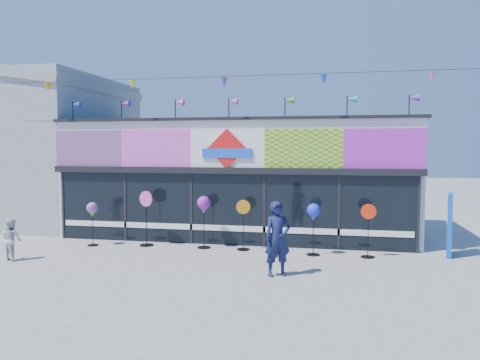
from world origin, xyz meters
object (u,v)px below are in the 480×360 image
(spinner_3, at_px, (243,224))
(spinner_5, at_px, (368,229))
(spinner_1, at_px, (146,217))
(blue_sign, at_px, (450,225))
(spinner_0, at_px, (92,211))
(spinner_4, at_px, (314,214))
(adult_man, at_px, (278,239))
(spinner_2, at_px, (204,206))
(child, at_px, (12,239))

(spinner_3, relative_size, spinner_5, 1.00)
(spinner_1, bearing_deg, blue_sign, 2.73)
(spinner_0, xyz_separation_m, spinner_4, (6.96, 0.05, 0.10))
(spinner_0, bearing_deg, spinner_1, 11.08)
(spinner_0, relative_size, spinner_3, 0.91)
(spinner_3, bearing_deg, blue_sign, 4.17)
(adult_man, bearing_deg, spinner_2, 106.27)
(spinner_1, bearing_deg, spinner_0, -168.92)
(spinner_5, xyz_separation_m, child, (-9.75, -2.26, -0.23))
(child, bearing_deg, spinner_0, -101.45)
(blue_sign, distance_m, spinner_5, 2.43)
(adult_man, xyz_separation_m, child, (-7.45, 0.15, -0.34))
(spinner_2, height_order, spinner_3, spinner_2)
(spinner_1, bearing_deg, spinner_2, 0.99)
(blue_sign, xyz_separation_m, spinner_3, (-5.99, -0.44, -0.09))
(spinner_3, xyz_separation_m, adult_man, (1.37, -2.67, 0.10))
(spinner_1, height_order, adult_man, adult_man)
(spinner_5, bearing_deg, spinner_1, 177.75)
(spinner_0, xyz_separation_m, adult_man, (6.21, -2.35, -0.20))
(spinner_3, distance_m, child, 6.59)
(adult_man, bearing_deg, spinner_3, 89.28)
(spinner_0, height_order, spinner_1, spinner_1)
(spinner_2, bearing_deg, spinner_0, -174.20)
(spinner_5, distance_m, adult_man, 3.33)
(spinner_1, distance_m, spinner_2, 1.93)
(spinner_2, relative_size, adult_man, 0.89)
(blue_sign, height_order, spinner_3, blue_sign)
(spinner_1, bearing_deg, adult_man, -30.63)
(spinner_0, bearing_deg, child, -119.56)
(spinner_0, relative_size, child, 1.20)
(blue_sign, relative_size, spinner_3, 1.17)
(spinner_5, bearing_deg, blue_sign, 16.84)
(spinner_4, xyz_separation_m, child, (-8.21, -2.25, -0.64))
(spinner_3, bearing_deg, spinner_0, -176.11)
(adult_man, bearing_deg, spinner_5, 18.47)
(blue_sign, distance_m, child, 12.44)
(spinner_4, xyz_separation_m, adult_man, (-0.76, -2.40, -0.30))
(spinner_5, relative_size, adult_man, 0.84)
(spinner_0, distance_m, spinner_4, 6.96)
(spinner_4, xyz_separation_m, spinner_5, (1.54, 0.01, -0.40))
(blue_sign, xyz_separation_m, spinner_5, (-2.32, -0.70, -0.09))
(adult_man, bearing_deg, blue_sign, 6.07)
(spinner_2, xyz_separation_m, adult_man, (2.63, -2.71, -0.39))
(blue_sign, bearing_deg, spinner_0, -162.82)
(spinner_2, bearing_deg, adult_man, -45.85)
(spinner_2, relative_size, spinner_3, 1.06)
(spinner_4, bearing_deg, spinner_3, 172.60)
(spinner_4, relative_size, spinner_5, 0.99)
(spinner_1, xyz_separation_m, spinner_5, (6.82, -0.27, -0.11))
(spinner_0, xyz_separation_m, spinner_2, (3.58, 0.36, 0.19))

